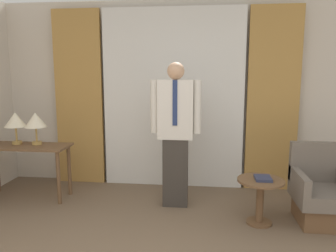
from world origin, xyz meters
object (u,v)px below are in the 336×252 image
at_px(person, 176,129).
at_px(side_table, 260,194).
at_px(book, 263,178).
at_px(desk, 25,154).
at_px(table_lamp_left, 15,121).
at_px(armchair, 321,195).
at_px(table_lamp_right, 36,121).

xyz_separation_m(person, side_table, (0.98, -0.41, -0.64)).
bearing_deg(side_table, book, -3.31).
xyz_separation_m(desk, side_table, (3.00, -0.45, -0.25)).
relative_size(table_lamp_left, armchair, 0.49).
height_order(table_lamp_right, person, person).
xyz_separation_m(armchair, book, (-0.66, -0.13, 0.21)).
bearing_deg(table_lamp_left, armchair, -5.77).
bearing_deg(table_lamp_left, table_lamp_right, 0.00).
relative_size(table_lamp_right, armchair, 0.49).
relative_size(desk, armchair, 1.36).
height_order(person, armchair, person).
relative_size(armchair, side_table, 1.70).
xyz_separation_m(table_lamp_left, book, (3.16, -0.52, -0.51)).
xyz_separation_m(desk, book, (3.02, -0.45, -0.07)).
bearing_deg(person, desk, 178.82).
bearing_deg(book, person, 157.68).
distance_m(desk, person, 2.05).
relative_size(desk, side_table, 2.30).
relative_size(side_table, book, 2.42).
relative_size(table_lamp_right, side_table, 0.83).
relative_size(person, side_table, 3.51).
distance_m(desk, armchair, 3.71).
height_order(person, side_table, person).
height_order(armchair, side_table, armchair).
height_order(desk, person, person).
distance_m(table_lamp_left, side_table, 3.25).
height_order(person, book, person).
bearing_deg(table_lamp_right, table_lamp_left, 180.00).
xyz_separation_m(table_lamp_right, person, (1.87, -0.11, -0.05)).
bearing_deg(armchair, table_lamp_right, 173.77).
height_order(table_lamp_left, side_table, table_lamp_left).
relative_size(table_lamp_right, person, 0.24).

